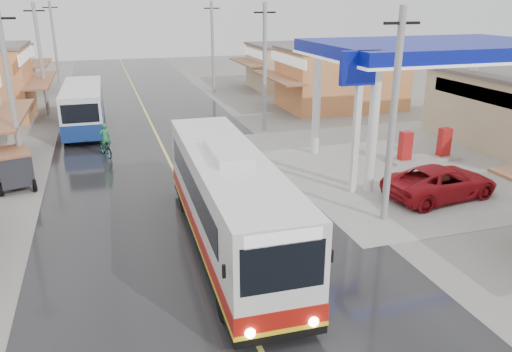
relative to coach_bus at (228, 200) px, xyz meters
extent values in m
plane|color=slate|center=(-0.63, 0.38, -1.74)|extent=(120.00, 120.00, 0.00)
cube|color=black|center=(-0.63, 15.38, -1.73)|extent=(12.00, 90.00, 0.02)
cube|color=#D8CC4C|center=(-0.63, 15.38, -1.72)|extent=(0.15, 90.00, 0.01)
cube|color=gray|center=(12.37, 6.38, -1.72)|extent=(16.00, 16.00, 0.03)
cube|color=#0A1590|center=(12.37, 6.38, 4.11)|extent=(12.00, 8.00, 0.70)
cube|color=white|center=(12.37, 6.38, 3.81)|extent=(12.10, 8.10, 0.12)
cylinder|color=white|center=(7.37, 9.38, 1.01)|extent=(0.44, 0.44, 5.50)
cylinder|color=white|center=(17.37, 9.38, 1.01)|extent=(0.44, 0.44, 5.50)
cylinder|color=white|center=(7.37, 3.38, 1.01)|extent=(0.44, 0.44, 5.50)
cube|color=gray|center=(12.37, 6.38, -1.64)|extent=(4.00, 1.20, 0.20)
cube|color=#B21919|center=(11.17, 6.38, -0.79)|extent=(0.60, 0.45, 1.50)
cube|color=#B21919|center=(13.57, 6.38, -0.79)|extent=(0.60, 0.45, 1.50)
cube|color=white|center=(6.57, 3.38, 1.26)|extent=(0.25, 0.25, 6.00)
cube|color=#0A1590|center=(6.57, 3.38, 3.76)|extent=(1.80, 0.30, 1.40)
cube|color=silver|center=(0.00, -0.07, 0.20)|extent=(2.67, 11.44, 2.80)
cube|color=black|center=(0.00, -0.07, -1.29)|extent=(2.69, 11.46, 0.28)
cube|color=#A4140D|center=(0.00, -0.07, -0.82)|extent=(2.72, 11.48, 0.52)
cube|color=yellow|center=(0.00, -0.07, -1.13)|extent=(2.73, 11.49, 0.13)
cube|color=black|center=(0.01, 0.41, 0.51)|extent=(2.65, 9.07, 0.95)
cube|color=black|center=(-0.15, -5.70, 0.60)|extent=(2.07, 0.18, 1.23)
cube|color=black|center=(0.15, 5.57, 0.60)|extent=(2.07, 0.18, 1.04)
cube|color=white|center=(-0.15, -5.70, 1.36)|extent=(1.87, 0.17, 0.33)
cube|color=silver|center=(0.00, -0.07, 1.74)|extent=(1.21, 2.87, 0.28)
cylinder|color=black|center=(-1.14, -4.02, -1.20)|extent=(0.36, 1.05, 1.04)
cylinder|color=black|center=(0.93, -4.08, -1.20)|extent=(0.36, 1.05, 1.04)
cylinder|color=black|center=(-0.94, 3.56, -1.20)|extent=(0.36, 1.05, 1.04)
cylinder|color=black|center=(1.13, 3.50, -1.20)|extent=(0.36, 1.05, 1.04)
sphere|color=#FFF2CC|center=(-0.96, -5.75, -1.01)|extent=(0.27, 0.27, 0.27)
sphere|color=#FFF2CC|center=(0.65, -5.80, -1.01)|extent=(0.27, 0.27, 0.27)
cube|color=black|center=(-1.48, -5.42, 0.56)|extent=(0.08, 0.08, 0.33)
cube|color=black|center=(1.19, -5.49, 0.56)|extent=(0.08, 0.08, 0.33)
cube|color=silver|center=(-4.91, 18.60, -0.01)|extent=(2.50, 8.82, 2.44)
cube|color=navy|center=(-4.91, 18.60, -0.84)|extent=(2.55, 8.86, 0.97)
cube|color=black|center=(-4.91, 18.60, 0.33)|extent=(2.52, 7.36, 0.88)
cube|color=black|center=(-4.99, 14.26, 0.33)|extent=(2.04, 0.16, 1.07)
cylinder|color=black|center=(-6.02, 15.50, -1.23)|extent=(0.31, 0.98, 0.97)
cylinder|color=black|center=(-3.92, 15.46, -1.23)|extent=(0.31, 0.98, 0.97)
cylinder|color=black|center=(-5.90, 21.74, -1.23)|extent=(0.31, 0.98, 0.97)
cylinder|color=black|center=(-3.80, 21.70, -1.23)|extent=(0.31, 0.98, 0.97)
imported|color=maroon|center=(9.91, 1.70, -1.02)|extent=(5.41, 3.02, 1.43)
imported|color=black|center=(-3.79, 12.36, -1.28)|extent=(1.07, 1.84, 0.91)
imported|color=#26733F|center=(-3.79, 12.15, -0.62)|extent=(0.63, 0.50, 1.52)
cube|color=#26262D|center=(-7.87, 8.49, -0.75)|extent=(1.86, 2.37, 1.35)
cube|color=brown|center=(-7.87, 8.49, -0.02)|extent=(1.93, 2.43, 0.10)
cylinder|color=black|center=(-8.38, 7.59, -1.43)|extent=(0.35, 0.65, 0.62)
cylinder|color=black|center=(-7.02, 7.75, -1.43)|extent=(0.29, 0.64, 0.62)
cylinder|color=black|center=(-8.46, 9.54, -1.46)|extent=(0.29, 0.57, 0.56)
camera|label=1|loc=(-3.77, -15.21, 6.45)|focal=35.00mm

